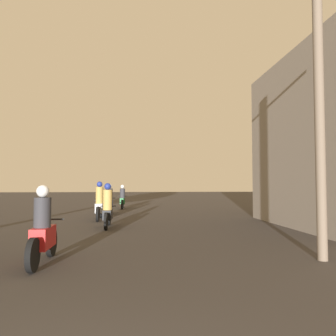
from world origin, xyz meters
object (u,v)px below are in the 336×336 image
motorcycle_black (108,210)px  motorcycle_silver (100,205)px  motorcycle_red (43,232)px  motorcycle_blue (109,202)px  utility_pole_near (319,104)px  motorcycle_green (122,199)px

motorcycle_black → motorcycle_silver: motorcycle_silver is taller
motorcycle_red → motorcycle_blue: (0.46, 10.46, 0.01)m
motorcycle_blue → motorcycle_red: bearing=-98.9°
motorcycle_silver → motorcycle_red: bearing=-98.5°
motorcycle_silver → motorcycle_blue: bearing=79.3°
motorcycle_silver → utility_pole_near: (5.30, -7.96, 2.54)m
motorcycle_silver → utility_pole_near: bearing=-62.9°
motorcycle_silver → motorcycle_green: bearing=77.0°
motorcycle_red → motorcycle_black: bearing=77.0°
motorcycle_black → motorcycle_blue: bearing=91.9°
motorcycle_blue → utility_pole_near: bearing=-70.9°
motorcycle_black → motorcycle_green: (0.17, 8.95, -0.03)m
motorcycle_black → utility_pole_near: bearing=-50.7°
motorcycle_silver → utility_pole_near: size_ratio=0.33×
motorcycle_red → motorcycle_silver: bearing=84.0°
motorcycle_blue → motorcycle_green: (0.52, 3.65, -0.03)m
utility_pole_near → motorcycle_green: bearing=107.7°
motorcycle_green → utility_pole_near: size_ratio=0.33×
motorcycle_black → motorcycle_green: bearing=87.0°
motorcycle_black → motorcycle_red: bearing=-100.8°
motorcycle_green → motorcycle_blue: bearing=-107.0°
motorcycle_green → utility_pole_near: utility_pole_near is taller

